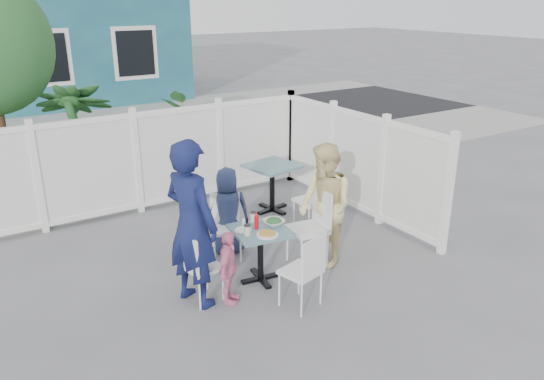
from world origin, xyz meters
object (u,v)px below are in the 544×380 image
main_table (260,241)px  chair_left (197,262)px  chair_back (226,221)px  chair_near (306,267)px  chair_right (314,221)px  toddler (228,268)px  spare_table (272,175)px  man (192,224)px  boy (228,211)px  woman (325,206)px

main_table → chair_left: size_ratio=0.85×
chair_back → chair_near: bearing=119.4°
chair_right → toddler: chair_right is taller
spare_table → man: (-2.18, -1.81, 0.35)m
chair_right → toddler: size_ratio=1.16×
boy → toddler: size_ratio=1.37×
chair_near → toddler: bearing=125.2°
main_table → boy: size_ratio=0.61×
chair_back → boy: bearing=-106.4°
chair_right → man: bearing=98.3°
boy → toddler: boy is taller
spare_table → toddler: (-1.88, -2.04, -0.16)m
man → chair_near: bearing=-149.1°
man → boy: 1.32m
spare_table → chair_near: (-1.22, -2.59, -0.09)m
spare_table → chair_left: 2.84m
boy → chair_left: bearing=66.1°
spare_table → chair_right: (-0.52, -1.79, -0.01)m
main_table → boy: (0.04, 0.89, 0.07)m
man → boy: man is taller
main_table → toddler: 0.62m
chair_near → chair_right: bearing=34.0°
chair_right → woman: size_ratio=0.63×
main_table → boy: 0.89m
chair_back → spare_table: bearing=-119.2°
spare_table → toddler: bearing=-132.6°
main_table → chair_back: (-0.05, 0.79, -0.02)m
man → woman: size_ratio=1.20×
chair_back → man: bearing=68.1°
chair_back → chair_near: (0.15, -1.57, 0.01)m
main_table → spare_table: bearing=53.8°
boy → woman: bearing=153.5°
main_table → chair_right: size_ratio=0.72×
chair_left → man: bearing=-148.3°
spare_table → chair_left: chair_left is taller
toddler → man: bearing=93.9°
chair_near → woman: (0.83, 0.74, 0.28)m
spare_table → chair_left: bearing=-139.7°
chair_right → chair_near: (-0.70, -0.80, -0.08)m
chair_near → boy: 1.68m
chair_right → chair_back: 1.15m
chair_back → boy: size_ratio=0.73×
main_table → chair_near: (0.10, -0.79, -0.01)m
man → toddler: man is taller
chair_right → man: (-1.66, -0.02, 0.37)m
boy → main_table: bearing=107.5°
man → chair_right: bearing=-109.2°
chair_back → chair_near: size_ratio=0.99×
chair_right → chair_near: chair_right is taller
chair_left → chair_near: (0.94, -0.76, 0.01)m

